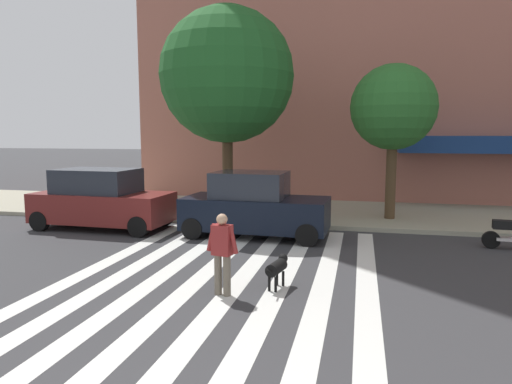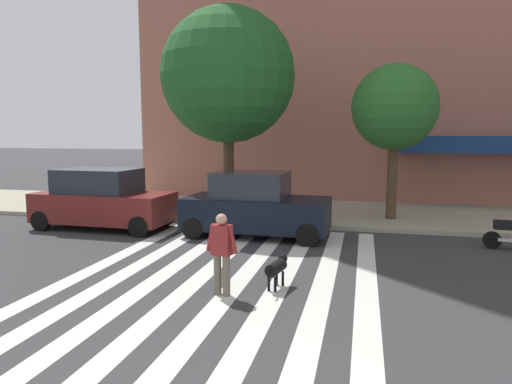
{
  "view_description": "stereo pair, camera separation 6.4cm",
  "coord_description": "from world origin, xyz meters",
  "px_view_note": "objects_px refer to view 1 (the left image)",
  "views": [
    {
      "loc": [
        2.25,
        -2.26,
        3.18
      ],
      "look_at": [
        -0.11,
        8.01,
        1.84
      ],
      "focal_mm": 32.22,
      "sensor_mm": 36.0,
      "label": 1
    },
    {
      "loc": [
        2.31,
        -2.24,
        3.18
      ],
      "look_at": [
        -0.11,
        8.01,
        1.84
      ],
      "focal_mm": 32.22,
      "sensor_mm": 36.0,
      "label": 2
    }
  ],
  "objects_px": {
    "parked_car_near_curb": "(101,200)",
    "street_tree_nearest": "(227,76)",
    "pedestrian_dog_walker": "(222,250)",
    "dog_on_leash": "(277,267)",
    "parked_car_behind_first": "(254,206)",
    "street_tree_middle": "(393,108)"
  },
  "relations": [
    {
      "from": "dog_on_leash",
      "to": "street_tree_nearest",
      "type": "bearing_deg",
      "value": 113.79
    },
    {
      "from": "parked_car_near_curb",
      "to": "street_tree_nearest",
      "type": "xyz_separation_m",
      "value": [
        3.67,
        2.61,
        4.3
      ]
    },
    {
      "from": "parked_car_near_curb",
      "to": "dog_on_leash",
      "type": "height_order",
      "value": "parked_car_near_curb"
    },
    {
      "from": "street_tree_nearest",
      "to": "dog_on_leash",
      "type": "relative_size",
      "value": 7.68
    },
    {
      "from": "street_tree_nearest",
      "to": "pedestrian_dog_walker",
      "type": "bearing_deg",
      "value": -74.36
    },
    {
      "from": "street_tree_middle",
      "to": "pedestrian_dog_walker",
      "type": "xyz_separation_m",
      "value": [
        -3.66,
        -8.59,
        -3.15
      ]
    },
    {
      "from": "parked_car_near_curb",
      "to": "street_tree_nearest",
      "type": "relative_size",
      "value": 0.61
    },
    {
      "from": "pedestrian_dog_walker",
      "to": "parked_car_behind_first",
      "type": "bearing_deg",
      "value": 96.34
    },
    {
      "from": "parked_car_near_curb",
      "to": "pedestrian_dog_walker",
      "type": "height_order",
      "value": "parked_car_near_curb"
    },
    {
      "from": "parked_car_behind_first",
      "to": "street_tree_nearest",
      "type": "distance_m",
      "value": 5.31
    },
    {
      "from": "parked_car_behind_first",
      "to": "street_tree_nearest",
      "type": "height_order",
      "value": "street_tree_nearest"
    },
    {
      "from": "parked_car_near_curb",
      "to": "street_tree_nearest",
      "type": "bearing_deg",
      "value": 35.48
    },
    {
      "from": "parked_car_behind_first",
      "to": "street_tree_middle",
      "type": "bearing_deg",
      "value": 37.54
    },
    {
      "from": "parked_car_near_curb",
      "to": "dog_on_leash",
      "type": "relative_size",
      "value": 4.68
    },
    {
      "from": "street_tree_nearest",
      "to": "pedestrian_dog_walker",
      "type": "height_order",
      "value": "street_tree_nearest"
    },
    {
      "from": "parked_car_near_curb",
      "to": "street_tree_middle",
      "type": "distance_m",
      "value": 10.57
    },
    {
      "from": "pedestrian_dog_walker",
      "to": "dog_on_leash",
      "type": "bearing_deg",
      "value": 34.01
    },
    {
      "from": "parked_car_behind_first",
      "to": "pedestrian_dog_walker",
      "type": "relative_size",
      "value": 2.75
    },
    {
      "from": "street_tree_nearest",
      "to": "parked_car_behind_first",
      "type": "bearing_deg",
      "value": -58.06
    },
    {
      "from": "parked_car_behind_first",
      "to": "pedestrian_dog_walker",
      "type": "bearing_deg",
      "value": -83.66
    },
    {
      "from": "parked_car_near_curb",
      "to": "street_tree_middle",
      "type": "xyz_separation_m",
      "value": [
        9.55,
        3.27,
        3.11
      ]
    },
    {
      "from": "street_tree_middle",
      "to": "dog_on_leash",
      "type": "relative_size",
      "value": 5.54
    }
  ]
}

